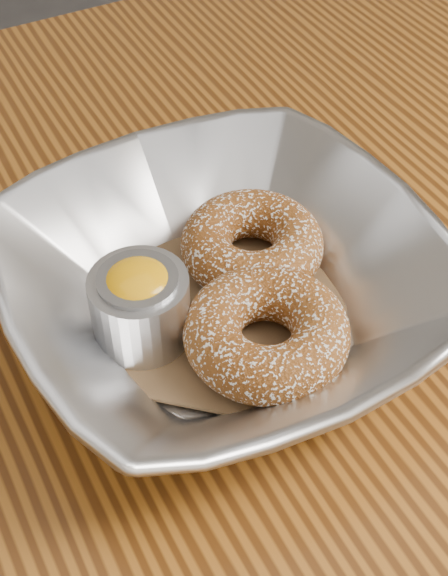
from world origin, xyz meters
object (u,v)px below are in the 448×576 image
donut_front (266,332)px  ramekin (140,304)px  serving_bowl (224,287)px  table (314,360)px  donut_back (252,244)px

donut_front → ramekin: (-0.06, 0.05, 0.01)m
serving_bowl → ramekin: 0.05m
table → donut_back: size_ratio=13.33×
serving_bowl → donut_back: 0.05m
table → serving_bowl: serving_bowl is taller
serving_bowl → ramekin: size_ratio=4.44×
serving_bowl → donut_back: size_ratio=2.82×
ramekin → serving_bowl: bearing=-8.3°
table → ramekin: size_ratio=20.95×
donut_back → donut_front: (-0.03, -0.07, 0.00)m
serving_bowl → donut_back: (0.04, 0.03, -0.01)m
donut_back → ramekin: size_ratio=1.57×
table → donut_front: size_ratio=12.65×
table → donut_front: (-0.08, -0.05, 0.13)m
table → donut_front: 0.15m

